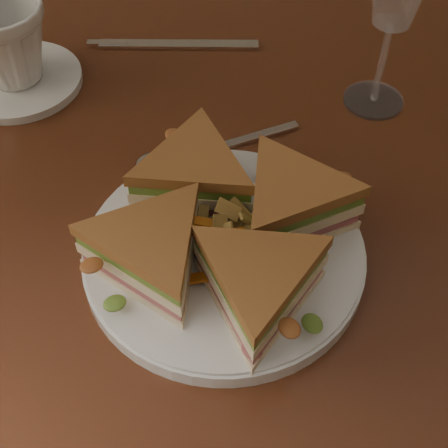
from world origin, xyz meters
The scene contains 9 objects.
ground centered at (0.00, 0.00, 0.00)m, with size 6.00×6.00×0.00m, color brown.
table centered at (0.00, 0.00, 0.65)m, with size 1.20×0.80×0.75m.
plate centered at (-0.01, -0.11, 0.76)m, with size 0.25×0.25×0.02m, color silver.
sandwich_wedges centered at (-0.01, -0.11, 0.80)m, with size 0.29×0.29×0.06m.
crisps_mound centered at (-0.01, -0.11, 0.79)m, with size 0.09×0.09×0.05m, color orange, non-canonical shape.
spoon centered at (-0.05, 0.02, 0.75)m, with size 0.18×0.08×0.01m.
knife centered at (-0.07, 0.22, 0.75)m, with size 0.22×0.03×0.00m.
saucer centered at (-0.24, 0.16, 0.76)m, with size 0.15×0.15×0.01m, color silver.
coffee_cup centered at (-0.24, 0.16, 0.81)m, with size 0.10×0.10×0.09m, color silver.
Camera 1 is at (-0.04, -0.45, 1.21)m, focal length 50.00 mm.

